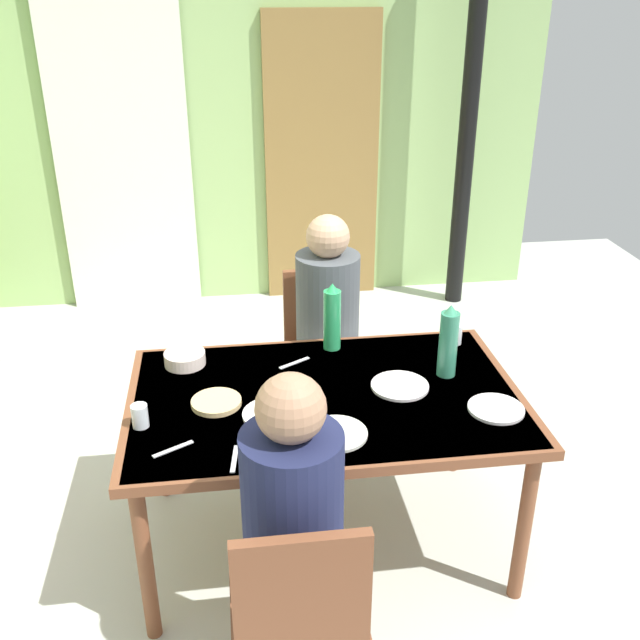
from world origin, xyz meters
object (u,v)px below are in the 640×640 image
at_px(water_bottle_green_near, 332,318).
at_px(water_bottle_green_far, 448,342).
at_px(chair_far_diner, 324,346).
at_px(person_far_diner, 328,306).
at_px(person_near_diner, 292,503).
at_px(chair_near_diner, 298,610).
at_px(serving_bowl_center, 185,358).
at_px(dining_table, 325,409).

xyz_separation_m(water_bottle_green_near, water_bottle_green_far, (0.42, -0.29, 0.00)).
height_order(chair_far_diner, person_far_diner, person_far_diner).
bearing_deg(person_near_diner, chair_near_diner, -90.00).
bearing_deg(water_bottle_green_far, person_near_diner, -132.00).
distance_m(chair_near_diner, person_near_diner, 0.31).
height_order(chair_near_diner, serving_bowl_center, chair_near_diner).
relative_size(person_near_diner, serving_bowl_center, 4.53).
relative_size(chair_near_diner, person_near_diner, 1.13).
bearing_deg(dining_table, chair_far_diner, 82.30).
distance_m(person_near_diner, person_far_diner, 1.42).
relative_size(chair_far_diner, serving_bowl_center, 5.12).
xyz_separation_m(person_near_diner, person_far_diner, (0.31, 1.38, 0.00)).
bearing_deg(dining_table, serving_bowl_center, 149.44).
distance_m(dining_table, water_bottle_green_near, 0.45).
xyz_separation_m(dining_table, person_near_diner, (-0.20, -0.69, 0.13)).
distance_m(chair_near_diner, water_bottle_green_near, 1.30).
height_order(chair_far_diner, water_bottle_green_far, water_bottle_green_far).
distance_m(water_bottle_green_far, serving_bowl_center, 1.08).
bearing_deg(chair_near_diner, person_near_diner, 90.00).
xyz_separation_m(dining_table, water_bottle_green_far, (0.51, 0.09, 0.21)).
distance_m(dining_table, chair_near_diner, 0.86).
distance_m(chair_far_diner, serving_bowl_center, 0.86).
height_order(dining_table, person_near_diner, person_near_diner).
distance_m(chair_near_diner, person_far_diner, 1.57).
bearing_deg(chair_near_diner, water_bottle_green_far, 52.52).
bearing_deg(water_bottle_green_near, person_far_diner, 84.89).
height_order(chair_near_diner, person_near_diner, person_near_diner).
relative_size(dining_table, person_near_diner, 1.97).
xyz_separation_m(chair_near_diner, water_bottle_green_near, (0.28, 1.21, 0.36)).
bearing_deg(chair_near_diner, person_far_diner, 78.48).
distance_m(person_far_diner, serving_bowl_center, 0.75).
xyz_separation_m(person_near_diner, serving_bowl_center, (-0.35, 1.01, -0.03)).
height_order(dining_table, chair_far_diner, chair_far_diner).
bearing_deg(water_bottle_green_far, water_bottle_green_near, 145.30).
distance_m(water_bottle_green_near, water_bottle_green_far, 0.51).
distance_m(chair_far_diner, person_near_diner, 1.57).
bearing_deg(chair_far_diner, person_far_diner, 90.00).
bearing_deg(person_far_diner, water_bottle_green_far, 123.51).
relative_size(person_near_diner, water_bottle_green_near, 2.55).
distance_m(chair_near_diner, chair_far_diner, 1.68).
xyz_separation_m(person_far_diner, water_bottle_green_far, (0.40, -0.60, 0.08)).
relative_size(dining_table, water_bottle_green_far, 4.93).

